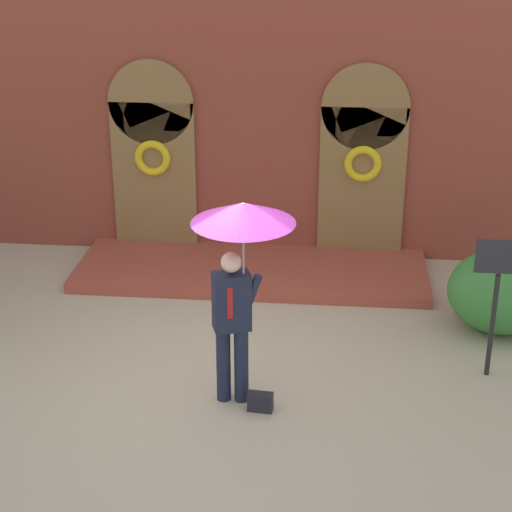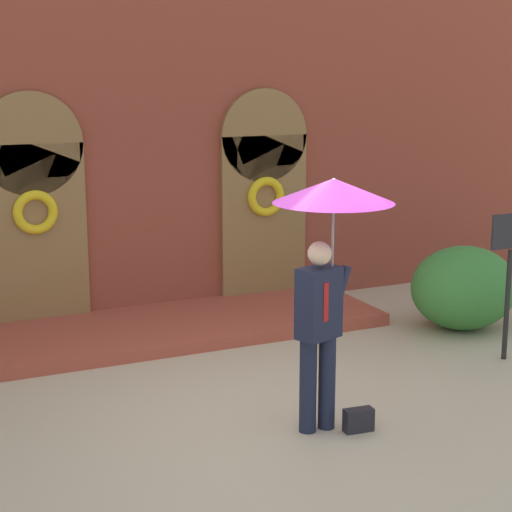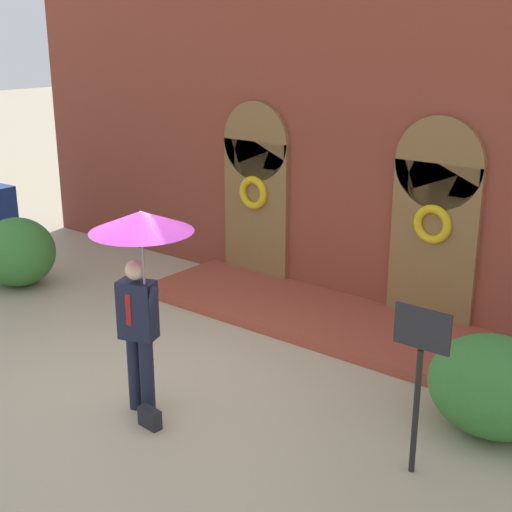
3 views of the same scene
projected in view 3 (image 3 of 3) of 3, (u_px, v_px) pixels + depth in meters
The scene contains 7 objects.
ground_plane at pixel (157, 394), 8.48m from camera, with size 80.00×80.00×0.00m, color tan.
building_facade at pixel (349, 131), 10.76m from camera, with size 14.00×2.30×5.60m.
person_with_umbrella at pixel (141, 252), 7.49m from camera, with size 1.10×1.10×2.36m.
handbag at pixel (150, 418), 7.76m from camera, with size 0.28×0.12×0.22m, color black.
sign_post at pixel (420, 364), 6.66m from camera, with size 0.56×0.06×1.72m.
shrub_left at pixel (17, 252), 11.94m from camera, with size 1.30×1.23×1.16m, color #387A33.
shrub_right at pixel (494, 386), 7.55m from camera, with size 1.41×1.25×1.08m, color #387A33.
Camera 3 is at (5.63, -5.20, 4.16)m, focal length 50.00 mm.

